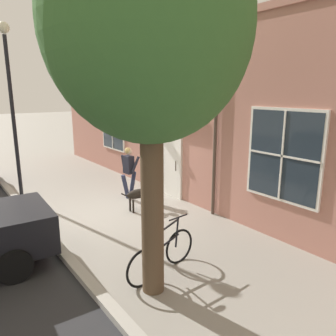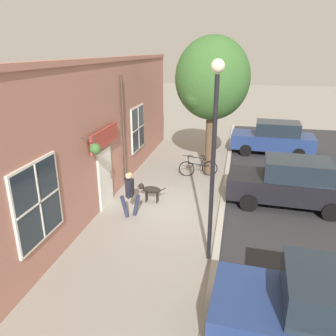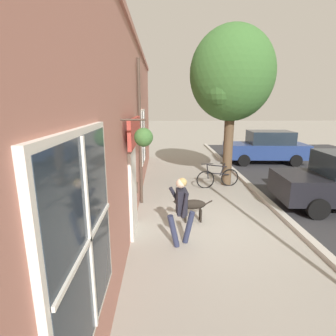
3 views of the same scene
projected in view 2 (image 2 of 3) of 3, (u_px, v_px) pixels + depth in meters
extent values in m
plane|color=gray|center=(167.00, 205.00, 11.96)|extent=(90.00, 90.00, 0.00)
cube|color=#B2ADA3|center=(222.00, 209.00, 11.54)|extent=(0.20, 28.00, 0.12)
cube|color=#B27566|center=(102.00, 136.00, 11.58)|extent=(0.30, 18.00, 4.95)
cube|color=#B27566|center=(96.00, 60.00, 10.71)|extent=(0.42, 18.00, 0.16)
cube|color=white|center=(105.00, 178.00, 11.69)|extent=(0.10, 1.10, 2.10)
cube|color=#232D38|center=(106.00, 179.00, 11.70)|extent=(0.03, 0.90, 1.90)
cylinder|color=#47382D|center=(111.00, 174.00, 12.00)|extent=(0.03, 0.03, 0.30)
cube|color=#AD3D33|center=(105.00, 137.00, 11.16)|extent=(0.08, 2.20, 0.60)
cylinder|color=#47382D|center=(124.00, 133.00, 13.11)|extent=(0.09, 0.09, 4.46)
cylinder|color=#47382D|center=(89.00, 138.00, 9.69)|extent=(0.44, 0.04, 0.04)
cylinder|color=#47382D|center=(95.00, 144.00, 9.71)|extent=(0.01, 0.01, 0.34)
cone|color=#2D2823|center=(95.00, 152.00, 9.79)|extent=(0.32, 0.32, 0.18)
sphere|color=#3D6B33|center=(95.00, 149.00, 9.76)|extent=(0.34, 0.34, 0.34)
cube|color=white|center=(38.00, 202.00, 7.77)|extent=(0.08, 1.82, 2.02)
cube|color=#232D38|center=(39.00, 202.00, 7.76)|extent=(0.03, 1.70, 1.90)
cube|color=white|center=(40.00, 203.00, 7.76)|extent=(0.04, 0.04, 1.90)
cube|color=white|center=(40.00, 203.00, 7.76)|extent=(0.04, 1.70, 0.04)
cube|color=white|center=(138.00, 128.00, 15.08)|extent=(0.08, 1.82, 2.02)
cube|color=#232D38|center=(138.00, 128.00, 15.08)|extent=(0.03, 1.70, 1.90)
cube|color=white|center=(139.00, 128.00, 15.07)|extent=(0.04, 0.04, 1.90)
cube|color=white|center=(139.00, 128.00, 15.07)|extent=(0.04, 1.70, 0.04)
cylinder|color=#282D47|center=(125.00, 207.00, 11.01)|extent=(0.30, 0.15, 0.78)
cylinder|color=#282D47|center=(136.00, 205.00, 11.11)|extent=(0.30, 0.15, 0.78)
cube|color=black|center=(130.00, 188.00, 10.84)|extent=(0.24, 0.35, 0.56)
sphere|color=beige|center=(129.00, 176.00, 10.70)|extent=(0.21, 0.21, 0.21)
sphere|color=tan|center=(130.00, 175.00, 10.68)|extent=(0.20, 0.20, 0.20)
cylinder|color=black|center=(129.00, 191.00, 10.62)|extent=(0.17, 0.10, 0.57)
cylinder|color=black|center=(129.00, 184.00, 11.06)|extent=(0.33, 0.11, 0.52)
ellipsoid|color=black|center=(152.00, 190.00, 12.08)|extent=(0.70, 0.30, 0.26)
cylinder|color=black|center=(146.00, 198.00, 12.14)|extent=(0.06, 0.06, 0.38)
cylinder|color=black|center=(147.00, 196.00, 12.30)|extent=(0.06, 0.06, 0.38)
cylinder|color=black|center=(157.00, 199.00, 12.06)|extent=(0.06, 0.06, 0.38)
cylinder|color=black|center=(158.00, 197.00, 12.22)|extent=(0.06, 0.06, 0.38)
sphere|color=black|center=(141.00, 186.00, 12.12)|extent=(0.22, 0.22, 0.22)
cone|color=black|center=(138.00, 187.00, 12.15)|extent=(0.10, 0.09, 0.09)
cone|color=black|center=(141.00, 184.00, 12.04)|extent=(0.06, 0.06, 0.07)
cone|color=black|center=(142.00, 183.00, 12.13)|extent=(0.06, 0.06, 0.07)
cylinder|color=black|center=(163.00, 189.00, 11.98)|extent=(0.21, 0.04, 0.14)
cylinder|color=brown|center=(210.00, 141.00, 14.48)|extent=(0.37, 0.37, 3.14)
ellipsoid|color=#38662D|center=(212.00, 78.00, 13.57)|extent=(3.11, 2.80, 3.42)
sphere|color=#38662D|center=(200.00, 93.00, 13.41)|extent=(1.50, 1.50, 1.50)
torus|color=black|center=(187.00, 169.00, 14.66)|extent=(0.70, 0.12, 0.70)
torus|color=black|center=(210.00, 168.00, 14.70)|extent=(0.70, 0.12, 0.70)
cylinder|color=black|center=(198.00, 164.00, 14.61)|extent=(0.96, 0.29, 0.19)
cylinder|color=black|center=(202.00, 161.00, 14.57)|extent=(0.23, 0.09, 0.48)
cylinder|color=black|center=(197.00, 158.00, 14.50)|extent=(0.81, 0.24, 0.16)
cylinder|color=black|center=(188.00, 162.00, 14.55)|extent=(0.12, 0.06, 0.58)
cylinder|color=black|center=(188.00, 156.00, 14.45)|extent=(0.46, 0.08, 0.03)
ellipsoid|color=black|center=(203.00, 156.00, 14.48)|extent=(0.26, 0.16, 0.10)
cube|color=navy|center=(332.00, 326.00, 5.87)|extent=(4.38, 1.98, 0.76)
cylinder|color=black|center=(254.00, 296.00, 7.13)|extent=(0.63, 0.21, 0.62)
cube|color=black|center=(288.00, 187.00, 11.80)|extent=(4.38, 1.98, 0.76)
cube|color=#1E2833|center=(297.00, 169.00, 11.50)|extent=(2.31, 1.66, 0.68)
cylinder|color=black|center=(249.00, 203.00, 11.46)|extent=(0.63, 0.21, 0.62)
cylinder|color=black|center=(250.00, 184.00, 13.05)|extent=(0.63, 0.21, 0.62)
cylinder|color=black|center=(331.00, 212.00, 10.80)|extent=(0.63, 0.21, 0.62)
cylinder|color=black|center=(323.00, 191.00, 12.40)|extent=(0.63, 0.21, 0.62)
cube|color=navy|center=(272.00, 141.00, 17.75)|extent=(4.38, 1.98, 0.76)
cube|color=#1E2833|center=(278.00, 128.00, 17.45)|extent=(2.31, 1.66, 0.68)
cylinder|color=black|center=(246.00, 150.00, 17.41)|extent=(0.63, 0.21, 0.62)
cylinder|color=black|center=(247.00, 142.00, 19.01)|extent=(0.63, 0.21, 0.62)
cylinder|color=black|center=(299.00, 154.00, 16.75)|extent=(0.63, 0.21, 0.62)
cylinder|color=black|center=(296.00, 145.00, 18.35)|extent=(0.63, 0.21, 0.62)
cylinder|color=black|center=(212.00, 175.00, 8.13)|extent=(0.11, 0.11, 4.84)
sphere|color=beige|center=(218.00, 66.00, 7.24)|extent=(0.32, 0.32, 0.32)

